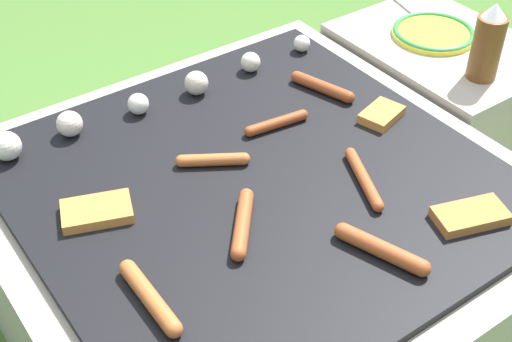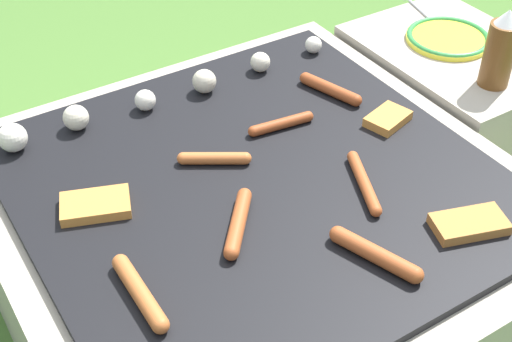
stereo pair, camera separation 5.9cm
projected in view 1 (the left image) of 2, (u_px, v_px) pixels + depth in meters
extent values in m
plane|color=#47702D|center=(256.00, 307.00, 1.59)|extent=(14.00, 14.00, 0.00)
cube|color=#A89E8C|center=(256.00, 251.00, 1.48)|extent=(0.98, 0.98, 0.35)
cube|color=black|center=(256.00, 183.00, 1.36)|extent=(0.86, 0.86, 0.02)
cube|color=#A89E8C|center=(434.00, 105.00, 1.88)|extent=(0.38, 0.51, 0.37)
cylinder|color=#A34C23|center=(381.00, 249.00, 1.19)|extent=(0.08, 0.15, 0.03)
sphere|color=#A34C23|center=(343.00, 231.00, 1.22)|extent=(0.03, 0.03, 0.03)
sphere|color=#A34C23|center=(422.00, 268.00, 1.16)|extent=(0.03, 0.03, 0.03)
cylinder|color=#B7602D|center=(213.00, 160.00, 1.38)|extent=(0.12, 0.08, 0.02)
sphere|color=#B7602D|center=(244.00, 159.00, 1.38)|extent=(0.02, 0.02, 0.02)
sphere|color=#B7602D|center=(181.00, 161.00, 1.38)|extent=(0.02, 0.02, 0.02)
cylinder|color=#93421E|center=(322.00, 87.00, 1.58)|extent=(0.07, 0.14, 0.03)
sphere|color=#93421E|center=(349.00, 97.00, 1.55)|extent=(0.03, 0.03, 0.03)
sphere|color=#93421E|center=(297.00, 77.00, 1.61)|extent=(0.03, 0.03, 0.03)
cylinder|color=#A34C23|center=(243.00, 223.00, 1.24)|extent=(0.12, 0.13, 0.03)
sphere|color=#A34C23|center=(238.00, 254.00, 1.18)|extent=(0.03, 0.03, 0.03)
sphere|color=#A34C23|center=(246.00, 196.00, 1.30)|extent=(0.03, 0.03, 0.03)
cylinder|color=#A34C23|center=(364.00, 179.00, 1.34)|extent=(0.08, 0.15, 0.02)
sphere|color=#A34C23|center=(350.00, 153.00, 1.40)|extent=(0.02, 0.02, 0.02)
sphere|color=#A34C23|center=(378.00, 206.00, 1.28)|extent=(0.02, 0.02, 0.02)
cylinder|color=#B7602D|center=(150.00, 297.00, 1.11)|extent=(0.03, 0.15, 0.03)
sphere|color=#B7602D|center=(128.00, 268.00, 1.16)|extent=(0.03, 0.03, 0.03)
sphere|color=#B7602D|center=(174.00, 329.00, 1.06)|extent=(0.03, 0.03, 0.03)
cylinder|color=#93421E|center=(276.00, 123.00, 1.48)|extent=(0.13, 0.04, 0.02)
sphere|color=#93421E|center=(249.00, 132.00, 1.45)|extent=(0.02, 0.02, 0.02)
sphere|color=#93421E|center=(303.00, 115.00, 1.50)|extent=(0.02, 0.02, 0.02)
cube|color=#B27033|center=(470.00, 216.00, 1.26)|extent=(0.14, 0.11, 0.02)
cube|color=#D18438|center=(97.00, 211.00, 1.27)|extent=(0.14, 0.12, 0.02)
cube|color=#D18438|center=(382.00, 115.00, 1.50)|extent=(0.11, 0.09, 0.02)
sphere|color=silver|center=(7.00, 146.00, 1.39)|extent=(0.06, 0.06, 0.06)
sphere|color=beige|center=(70.00, 124.00, 1.45)|extent=(0.05, 0.05, 0.05)
sphere|color=silver|center=(138.00, 104.00, 1.51)|extent=(0.05, 0.05, 0.05)
sphere|color=beige|center=(196.00, 83.00, 1.57)|extent=(0.05, 0.05, 0.05)
sphere|color=beige|center=(251.00, 62.00, 1.64)|extent=(0.05, 0.05, 0.05)
sphere|color=silver|center=(302.00, 43.00, 1.72)|extent=(0.04, 0.04, 0.04)
cylinder|color=yellow|center=(433.00, 34.00, 1.78)|extent=(0.21, 0.21, 0.01)
torus|color=#338C3F|center=(434.00, 32.00, 1.78)|extent=(0.20, 0.20, 0.01)
cylinder|color=brown|center=(485.00, 47.00, 1.59)|extent=(0.07, 0.07, 0.15)
cone|color=white|center=(494.00, 10.00, 1.53)|extent=(0.05, 0.05, 0.03)
cylinder|color=silver|center=(408.00, 9.00, 1.89)|extent=(0.05, 0.19, 0.01)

